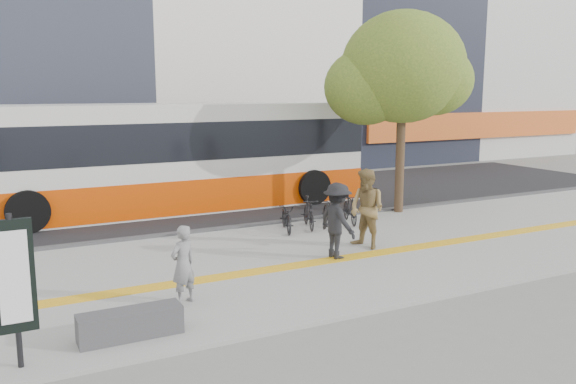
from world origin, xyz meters
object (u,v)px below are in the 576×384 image
bench (130,324)px  pedestrian_tan (367,209)px  bus (173,160)px  street_tree (400,70)px  pedestrian_dark (337,221)px  signboard (14,279)px  seated_woman (183,265)px

bench → pedestrian_tan: (6.36, 2.74, 0.75)m
bus → pedestrian_tan: bearing=-68.3°
bench → street_tree: street_tree is taller
bus → street_tree: bearing=-30.7°
street_tree → pedestrian_dark: size_ratio=3.59×
street_tree → bus: street_tree is taller
bus → bench: bearing=-110.3°
bench → street_tree: (9.78, 6.02, 4.21)m
pedestrian_tan → street_tree: bearing=119.6°
bench → signboard: size_ratio=0.73×
bus → pedestrian_dark: bus is taller
seated_woman → bench: bearing=17.7°
seated_woman → pedestrian_tan: (5.15, 1.65, 0.25)m
bench → pedestrian_tan: 6.96m
seated_woman → pedestrian_tan: 5.42m
pedestrian_tan → signboard: bearing=-83.3°
pedestrian_tan → pedestrian_dark: bearing=-83.4°
bench → seated_woman: size_ratio=1.10×
signboard → pedestrian_tan: signboard is taller
pedestrian_tan → pedestrian_dark: pedestrian_tan is taller
pedestrian_dark → pedestrian_tan: bearing=-74.8°
bench → pedestrian_dark: pedestrian_dark is taller
street_tree → pedestrian_dark: (-4.53, -3.71, -3.56)m
bench → seated_woman: (1.21, 1.09, 0.50)m
seated_woman → bus: bearing=-129.9°
signboard → bus: bus is taller
signboard → pedestrian_dark: bearing=20.9°
bench → signboard: 1.94m
pedestrian_dark → street_tree: bearing=-56.4°
signboard → pedestrian_dark: size_ratio=1.25×
street_tree → pedestrian_tan: (-3.42, -3.28, -3.46)m
signboard → bus: (5.19, 10.01, 0.30)m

